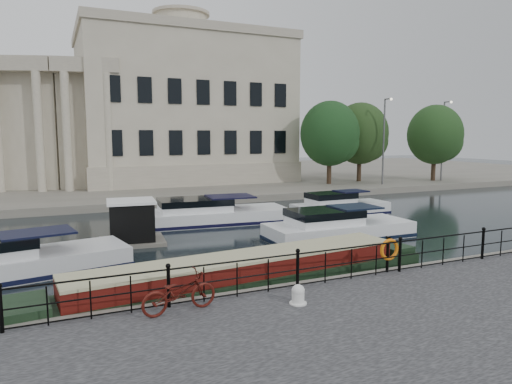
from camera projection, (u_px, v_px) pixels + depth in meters
ground_plane at (266, 283)px, 16.15m from camera, size 160.00×160.00×0.00m
far_bank at (118, 179)px, 51.45m from camera, size 120.00×42.00×0.55m
railing at (298, 267)px, 13.97m from camera, size 24.14×0.14×1.22m
civic_building at (111, 117)px, 46.32m from camera, size 53.55×31.84×16.85m
lamp_posts at (415, 139)px, 44.84m from camera, size 8.24×1.55×8.07m
bicycle at (179, 292)px, 12.00m from camera, size 2.13×0.97×1.08m
mooring_bollard at (298, 295)px, 12.64m from camera, size 0.49×0.49×0.55m
life_ring_post at (389, 250)px, 15.48m from camera, size 0.76×0.20×1.24m
narrowboat at (245, 279)px, 15.42m from camera, size 14.78×3.31×1.54m
harbour_hut at (132, 224)px, 22.01m from camera, size 3.28×2.82×2.19m
cabin_cruisers at (230, 228)px, 23.89m from camera, size 26.55×10.91×1.99m
trees at (377, 136)px, 45.36m from camera, size 17.28×8.16×7.96m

